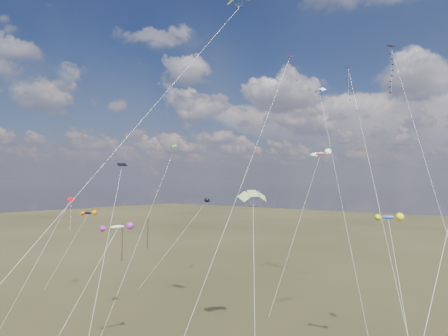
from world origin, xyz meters
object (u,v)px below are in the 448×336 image
Objects in this scene: novelty_black_orange at (88,213)px; utility_pole_far at (148,233)px; utility_pole_near at (122,242)px; diamond_black_high at (395,81)px.

utility_pole_far is at bearing 123.86° from novelty_black_orange.
diamond_black_high is at bearing -2.12° from utility_pole_near.
utility_pole_near is at bearing 177.88° from diamond_black_high.
novelty_black_orange is at bearing -162.59° from diamond_black_high.
utility_pole_far is 0.23× the size of diamond_black_high.
diamond_black_high is (57.55, -2.13, 25.65)m from utility_pole_near.
diamond_black_high reaches higher than utility_pole_near.
utility_pole_near is 16.12m from utility_pole_far.
utility_pole_near is at bearing -60.26° from utility_pole_far.
diamond_black_high reaches higher than novelty_black_orange.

